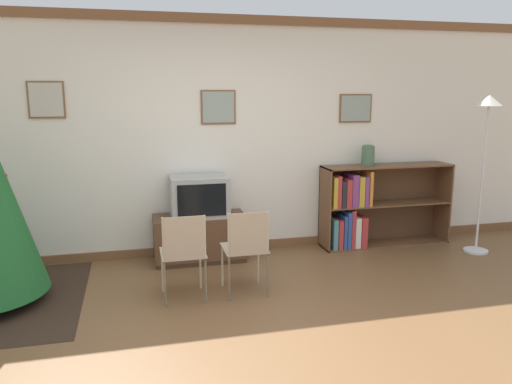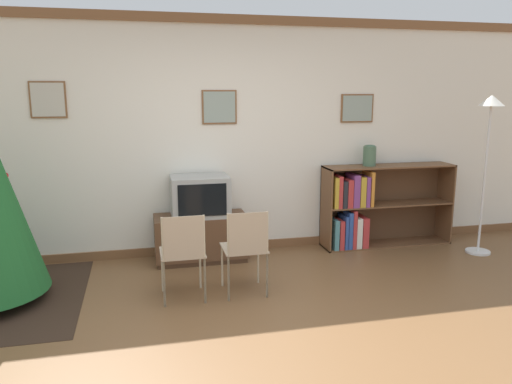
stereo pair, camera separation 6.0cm
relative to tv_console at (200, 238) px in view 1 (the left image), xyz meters
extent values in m
plane|color=brown|center=(0.21, -1.98, -0.26)|extent=(24.00, 24.00, 0.00)
cube|color=silver|center=(0.21, 0.30, 1.09)|extent=(8.73, 0.08, 2.70)
cube|color=brown|center=(0.21, 0.25, 2.39)|extent=(8.73, 0.03, 0.10)
cube|color=brown|center=(0.21, 0.25, -0.21)|extent=(8.73, 0.03, 0.10)
cube|color=brown|center=(-1.53, 0.25, 1.53)|extent=(0.36, 0.02, 0.38)
cube|color=#BCB7A8|center=(-1.53, 0.24, 1.53)|extent=(0.33, 0.01, 0.35)
cube|color=brown|center=(0.27, 0.25, 1.44)|extent=(0.39, 0.02, 0.38)
cube|color=gray|center=(0.27, 0.24, 1.44)|extent=(0.36, 0.01, 0.34)
cube|color=brown|center=(1.94, 0.25, 1.41)|extent=(0.41, 0.02, 0.34)
cube|color=gray|center=(1.94, 0.24, 1.41)|extent=(0.37, 0.01, 0.30)
sphere|color=red|center=(-1.82, -0.55, 0.87)|extent=(0.06, 0.06, 0.06)
cube|color=#412A1A|center=(0.00, 0.00, -0.23)|extent=(0.98, 0.45, 0.05)
cube|color=brown|center=(0.00, 0.00, 0.02)|extent=(1.02, 0.47, 0.47)
cube|color=#9E9E99|center=(0.00, 0.00, 0.48)|extent=(0.63, 0.45, 0.45)
cube|color=black|center=(0.00, -0.23, 0.48)|extent=(0.52, 0.01, 0.35)
cube|color=tan|center=(-0.29, -1.00, 0.17)|extent=(0.40, 0.40, 0.02)
cube|color=tan|center=(-0.29, -1.19, 0.37)|extent=(0.35, 0.01, 0.38)
cylinder|color=beige|center=(-0.47, -0.82, -0.05)|extent=(0.02, 0.02, 0.42)
cylinder|color=beige|center=(-0.11, -0.82, -0.05)|extent=(0.02, 0.02, 0.42)
cylinder|color=beige|center=(-0.47, -1.18, -0.05)|extent=(0.02, 0.02, 0.42)
cylinder|color=beige|center=(-0.11, -1.18, -0.05)|extent=(0.02, 0.02, 0.42)
cylinder|color=beige|center=(-0.47, -1.18, 0.15)|extent=(0.02, 0.02, 0.82)
cylinder|color=beige|center=(-0.11, -1.18, 0.15)|extent=(0.02, 0.02, 0.82)
cube|color=tan|center=(0.29, -1.00, 0.17)|extent=(0.40, 0.40, 0.02)
cube|color=tan|center=(0.29, -1.19, 0.37)|extent=(0.35, 0.01, 0.38)
cylinder|color=beige|center=(0.11, -0.82, -0.05)|extent=(0.02, 0.02, 0.42)
cylinder|color=beige|center=(0.47, -0.82, -0.05)|extent=(0.02, 0.02, 0.42)
cylinder|color=beige|center=(0.11, -1.18, -0.05)|extent=(0.02, 0.02, 0.42)
cylinder|color=beige|center=(0.47, -1.18, -0.05)|extent=(0.02, 0.02, 0.42)
cylinder|color=beige|center=(0.11, -1.18, 0.15)|extent=(0.02, 0.02, 0.82)
cylinder|color=beige|center=(0.47, -1.18, 0.15)|extent=(0.02, 0.02, 0.82)
cube|color=brown|center=(1.51, 0.06, 0.24)|extent=(0.02, 0.36, 0.99)
cube|color=brown|center=(3.11, 0.06, 0.24)|extent=(0.02, 0.36, 0.99)
cube|color=brown|center=(2.31, 0.06, 0.73)|extent=(1.62, 0.36, 0.02)
cube|color=brown|center=(2.31, 0.06, -0.25)|extent=(1.62, 0.36, 0.02)
cube|color=brown|center=(2.31, 0.06, 0.26)|extent=(1.58, 0.36, 0.02)
cube|color=brown|center=(2.31, 0.24, 0.24)|extent=(1.62, 0.01, 0.99)
cube|color=teal|center=(1.60, 0.01, -0.06)|extent=(0.05, 0.25, 0.36)
cube|color=#B73333|center=(1.66, 0.01, -0.07)|extent=(0.06, 0.24, 0.35)
cube|color=#2D4C93|center=(1.72, 0.03, -0.04)|extent=(0.04, 0.27, 0.40)
cube|color=#2D4C93|center=(1.77, -0.01, -0.02)|extent=(0.05, 0.21, 0.44)
cube|color=#B73333|center=(1.82, 0.02, -0.01)|extent=(0.05, 0.27, 0.47)
cube|color=silver|center=(1.88, 0.03, -0.06)|extent=(0.07, 0.27, 0.37)
cube|color=#B73333|center=(1.96, 0.04, -0.06)|extent=(0.08, 0.29, 0.37)
cube|color=gold|center=(1.58, 0.04, 0.45)|extent=(0.05, 0.30, 0.37)
cube|color=#B73333|center=(1.62, 0.03, 0.46)|extent=(0.05, 0.29, 0.38)
cube|color=#232328|center=(1.68, 0.03, 0.43)|extent=(0.05, 0.29, 0.32)
cube|color=#B73333|center=(1.75, 0.01, 0.43)|extent=(0.07, 0.25, 0.33)
cube|color=#7A3D7F|center=(1.83, 0.03, 0.46)|extent=(0.08, 0.29, 0.38)
cube|color=gold|center=(1.91, 0.04, 0.45)|extent=(0.07, 0.30, 0.36)
cube|color=#7A3D7F|center=(1.97, 0.03, 0.45)|extent=(0.05, 0.27, 0.36)
cube|color=orange|center=(2.03, 0.03, 0.47)|extent=(0.04, 0.28, 0.42)
cylinder|color=#47664C|center=(2.05, 0.08, 0.85)|extent=(0.15, 0.15, 0.23)
torus|color=#47664C|center=(2.05, 0.08, 0.97)|extent=(0.14, 0.14, 0.03)
cylinder|color=silver|center=(3.22, -0.49, -0.25)|extent=(0.28, 0.28, 0.03)
cylinder|color=silver|center=(3.22, -0.49, 0.61)|extent=(0.03, 0.03, 1.69)
cone|color=white|center=(3.22, -0.49, 1.51)|extent=(0.28, 0.28, 0.12)
camera|label=1|loc=(-0.67, -5.37, 1.63)|focal=35.00mm
camera|label=2|loc=(-0.62, -5.38, 1.63)|focal=35.00mm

